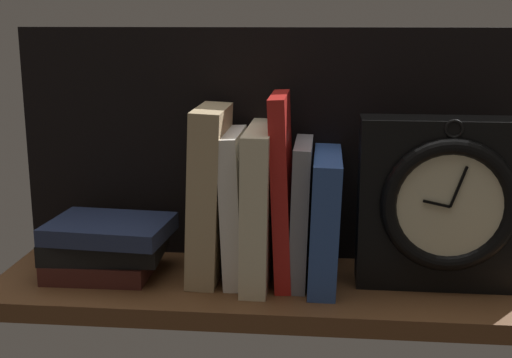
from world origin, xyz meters
TOP-DOWN VIEW (x-y plane):
  - ground_plane at (0.00, 0.00)cm, footprint 75.27×22.05cm
  - back_panel at (0.00, 10.42)cm, footprint 75.27×1.20cm
  - book_tan_shortstories at (-8.79, 1.35)cm, footprint 4.95×12.67cm
  - book_white_catcher at (-5.29, 1.35)cm, footprint 3.25×12.43cm
  - book_cream_twain at (-2.03, 1.35)cm, footprint 3.72×16.95cm
  - book_red_requiem at (1.04, 1.35)cm, footprint 3.23×12.90cm
  - book_gray_chess at (3.51, 1.35)cm, footprint 2.73×12.66cm
  - book_blue_modern at (6.71, 1.35)cm, footprint 4.05×16.49cm
  - framed_clock at (22.12, 0.48)cm, footprint 22.25×7.67cm
  - book_stack_side at (-23.15, 0.28)cm, footprint 17.52×12.88cm

SIDE VIEW (x-z plane):
  - ground_plane at x=0.00cm, z-range -2.50..0.00cm
  - book_stack_side at x=-23.15cm, z-range 0.20..7.96cm
  - book_blue_modern at x=6.71cm, z-range -0.05..17.26cm
  - book_gray_chess at x=3.51cm, z-range -0.03..18.83cm
  - book_white_catcher at x=-5.29cm, z-range -0.04..20.03cm
  - book_cream_twain at x=-2.03cm, z-range -0.02..20.66cm
  - framed_clock at x=22.12cm, z-range -0.03..22.54cm
  - book_tan_shortstories at x=-8.79cm, z-range -0.08..23.26cm
  - book_red_requiem at x=1.04cm, z-range -0.03..25.03cm
  - back_panel at x=0.00cm, z-range 0.00..33.28cm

